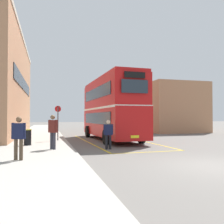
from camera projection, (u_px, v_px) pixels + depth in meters
name	position (u px, v px, depth m)	size (l,w,h in m)	color
ground_plane	(112.00, 136.00, 22.52)	(135.60, 135.60, 0.00)	#66605B
sidewalk_left	(40.00, 135.00, 23.12)	(4.00, 57.60, 0.14)	#A39E93
depot_building_right	(152.00, 109.00, 34.52)	(6.64, 17.60, 5.82)	#AD7A56
double_decker_bus	(111.00, 108.00, 18.75)	(3.00, 9.80, 4.75)	black
single_deck_bus	(106.00, 118.00, 37.61)	(3.50, 8.68, 3.02)	black
pedestrian_boarding	(108.00, 133.00, 13.29)	(0.55, 0.25, 1.62)	black
pedestrian_waiting_near	(53.00, 129.00, 12.22)	(0.48, 0.53, 1.75)	#2D2D38
pedestrian_waiting_far	(19.00, 135.00, 9.13)	(0.52, 0.38, 1.66)	#473828
litter_bin	(28.00, 137.00, 13.99)	(0.45, 0.45, 0.92)	black
bus_stop_sign	(58.00, 119.00, 16.92)	(0.44, 0.11, 2.44)	#4C4C51
bay_marking_yellow	(118.00, 142.00, 16.92)	(4.52, 11.85, 0.01)	gold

